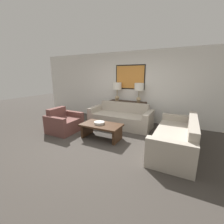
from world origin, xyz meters
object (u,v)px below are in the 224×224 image
couch_by_back_wall (121,118)px  decorative_bowl (99,123)px  table_lamp_left (117,88)px  console_table (127,111)px  table_lamp_right (139,89)px  couch_by_side (176,138)px  armchair_near_back_wall (64,123)px  coffee_table (101,128)px

couch_by_back_wall → decorative_bowl: bearing=-94.8°
table_lamp_left → couch_by_back_wall: size_ratio=0.32×
console_table → couch_by_back_wall: bearing=-90.0°
decorative_bowl → table_lamp_right: bearing=73.9°
console_table → table_lamp_right: bearing=0.0°
console_table → couch_by_side: couch_by_side is taller
table_lamp_left → table_lamp_right: size_ratio=1.00×
table_lamp_left → couch_by_side: table_lamp_left is taller
couch_by_side → armchair_near_back_wall: bearing=-174.5°
table_lamp_left → armchair_near_back_wall: (-0.97, -1.96, -1.03)m
console_table → table_lamp_right: 1.00m
console_table → armchair_near_back_wall: console_table is taller
coffee_table → armchair_near_back_wall: size_ratio=1.20×
decorative_bowl → coffee_table: bearing=10.0°
coffee_table → table_lamp_right: bearing=75.6°
console_table → couch_by_side: (1.92, -1.63, -0.11)m
table_lamp_right → coffee_table: (-0.48, -1.89, -0.99)m
couch_by_back_wall → decorative_bowl: 1.28m
decorative_bowl → armchair_near_back_wall: size_ratio=0.32×
armchair_near_back_wall → couch_by_side: bearing=5.5°
console_table → armchair_near_back_wall: size_ratio=1.50×
console_table → decorative_bowl: 1.91m
coffee_table → decorative_bowl: (-0.06, -0.01, 0.15)m
armchair_near_back_wall → coffee_table: bearing=2.7°
couch_by_side → decorative_bowl: 2.05m
console_table → couch_by_side: 2.52m
table_lamp_left → couch_by_side: 3.04m
couch_by_back_wall → armchair_near_back_wall: size_ratio=2.31×
couch_by_back_wall → couch_by_side: same height
couch_by_side → armchair_near_back_wall: size_ratio=2.31×
table_lamp_right → decorative_bowl: (-0.55, -1.90, -0.84)m
armchair_near_back_wall → decorative_bowl: bearing=2.3°
console_table → coffee_table: 1.89m
couch_by_side → coffee_table: bearing=-172.5°
table_lamp_left → console_table: bearing=0.0°
coffee_table → couch_by_back_wall: bearing=88.1°
console_table → coffee_table: (-0.04, -1.89, -0.09)m
table_lamp_right → coffee_table: 2.19m
console_table → couch_by_side: bearing=-40.4°
table_lamp_right → decorative_bowl: 2.15m
console_table → decorative_bowl: console_table is taller
table_lamp_left → armchair_near_back_wall: size_ratio=0.74×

